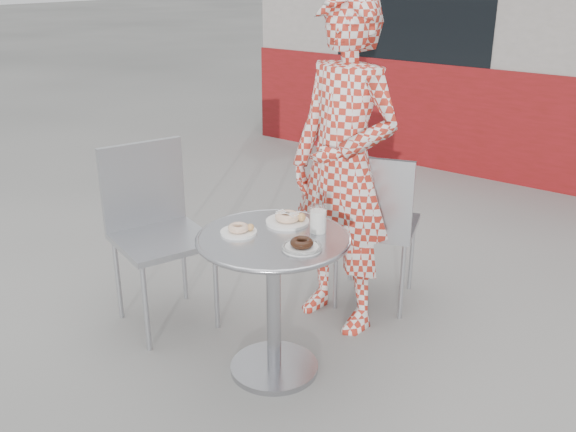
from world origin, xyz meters
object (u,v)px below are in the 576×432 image
Objects in this scene: plate_checker at (302,246)px; bistro_table at (273,271)px; chair_far at (375,255)px; plate_near at (239,230)px; milk_cup at (318,220)px; plate_far at (288,219)px; chair_left at (164,272)px; seated_person at (343,168)px.

bistro_table is at bearing 171.01° from plate_checker.
bistro_table is at bearing 69.74° from chair_far.
plate_near is at bearing -156.27° from bistro_table.
bistro_table is at bearing -128.10° from milk_cup.
plate_near is at bearing 61.37° from chair_far.
milk_cup is (0.13, 0.17, 0.23)m from bistro_table.
plate_far is 1.23× the size of plate_near.
chair_left is 0.75m from plate_near.
milk_cup is at bearing -61.11° from chair_left.
plate_far is at bearing -84.98° from seated_person.
plate_far is 1.64× the size of milk_cup.
seated_person reaches higher than chair_left.
milk_cup is (0.17, -0.00, 0.04)m from plate_far.
plate_far is (-0.04, 0.17, 0.20)m from bistro_table.
milk_cup is (0.28, 0.23, 0.04)m from plate_near.
bistro_table is 0.73× the size of chair_left.
seated_person is at bearing 62.78° from chair_far.
chair_left is at bearing -169.60° from milk_cup.
chair_far is at bearing -21.89° from chair_left.
chair_far is 7.37× the size of milk_cup.
plate_near reaches higher than bistro_table.
plate_checker is 0.21m from milk_cup.
chair_far is 0.52× the size of seated_person.
seated_person reaches higher than milk_cup.
chair_far is at bearing 88.98° from bistro_table.
plate_checker is at bearing -64.84° from seated_person.
chair_left is at bearing -166.89° from plate_far.
chair_far is 0.67m from seated_person.
milk_cup is at bearing -63.55° from seated_person.
milk_cup reaches higher than plate_near.
bistro_table is 0.41× the size of seated_person.
bistro_table is at bearing -80.29° from seated_person.
bistro_table is 0.95m from chair_far.
chair_far is at bearing 85.41° from plate_far.
plate_near is at bearing -77.65° from chair_left.
seated_person reaches higher than bistro_table.
chair_far reaches higher than bistro_table.
bistro_table is 4.27× the size of plate_near.
chair_left is 4.76× the size of plate_far.
chair_far is at bearing 80.60° from plate_near.
seated_person is 0.69m from plate_checker.
plate_far is 0.30m from plate_checker.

